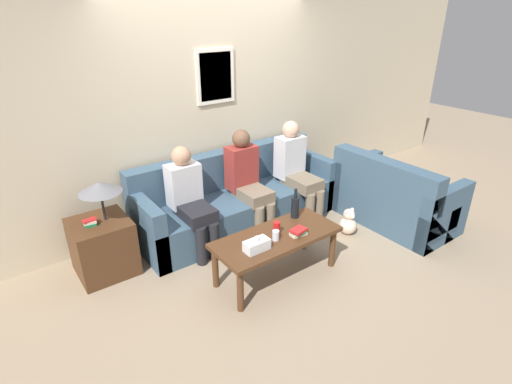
# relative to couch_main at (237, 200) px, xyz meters

# --- Properties ---
(ground_plane) EXTENTS (16.00, 16.00, 0.00)m
(ground_plane) POSITION_rel_couch_main_xyz_m (0.00, -0.48, -0.30)
(ground_plane) COLOR gray
(wall_back) EXTENTS (9.00, 0.08, 2.60)m
(wall_back) POSITION_rel_couch_main_xyz_m (0.00, 0.43, 1.00)
(wall_back) COLOR beige
(wall_back) RESTS_ON ground_plane
(couch_main) EXTENTS (2.45, 0.80, 0.86)m
(couch_main) POSITION_rel_couch_main_xyz_m (0.00, 0.00, 0.00)
(couch_main) COLOR #385166
(couch_main) RESTS_ON ground_plane
(couch_side) EXTENTS (0.80, 1.38, 0.86)m
(couch_side) POSITION_rel_couch_main_xyz_m (1.53, -1.10, 0.00)
(couch_side) COLOR #385166
(couch_side) RESTS_ON ground_plane
(coffee_table) EXTENTS (1.24, 0.53, 0.46)m
(coffee_table) POSITION_rel_couch_main_xyz_m (-0.29, -1.10, 0.09)
(coffee_table) COLOR #4C2D19
(coffee_table) RESTS_ON ground_plane
(side_table_with_lamp) EXTENTS (0.54, 0.54, 0.95)m
(side_table_with_lamp) POSITION_rel_couch_main_xyz_m (-1.60, -0.04, 0.03)
(side_table_with_lamp) COLOR #4C2D19
(side_table_with_lamp) RESTS_ON ground_plane
(wine_bottle) EXTENTS (0.08, 0.08, 0.32)m
(wine_bottle) POSITION_rel_couch_main_xyz_m (0.09, -0.93, 0.27)
(wine_bottle) COLOR black
(wine_bottle) RESTS_ON coffee_table
(drinking_glass) EXTENTS (0.07, 0.07, 0.10)m
(drinking_glass) POSITION_rel_couch_main_xyz_m (-0.34, -1.16, 0.20)
(drinking_glass) COLOR silver
(drinking_glass) RESTS_ON coffee_table
(book_stack) EXTENTS (0.16, 0.13, 0.07)m
(book_stack) POSITION_rel_couch_main_xyz_m (-0.12, -1.22, 0.19)
(book_stack) COLOR beige
(book_stack) RESTS_ON coffee_table
(soda_can) EXTENTS (0.07, 0.07, 0.12)m
(soda_can) POSITION_rel_couch_main_xyz_m (-0.26, -1.07, 0.21)
(soda_can) COLOR red
(soda_can) RESTS_ON coffee_table
(tissue_box) EXTENTS (0.23, 0.12, 0.15)m
(tissue_box) POSITION_rel_couch_main_xyz_m (-0.59, -1.19, 0.21)
(tissue_box) COLOR silver
(tissue_box) RESTS_ON coffee_table
(person_left) EXTENTS (0.34, 0.62, 1.13)m
(person_left) POSITION_rel_couch_main_xyz_m (-0.69, -0.16, 0.31)
(person_left) COLOR black
(person_left) RESTS_ON ground_plane
(person_middle) EXTENTS (0.34, 0.61, 1.17)m
(person_middle) POSITION_rel_couch_main_xyz_m (0.05, -0.15, 0.33)
(person_middle) COLOR #756651
(person_middle) RESTS_ON ground_plane
(person_right) EXTENTS (0.34, 0.65, 1.18)m
(person_right) POSITION_rel_couch_main_xyz_m (0.73, -0.22, 0.33)
(person_right) COLOR #756651
(person_right) RESTS_ON ground_plane
(teddy_bear) EXTENTS (0.20, 0.20, 0.32)m
(teddy_bear) POSITION_rel_couch_main_xyz_m (0.89, -0.97, -0.17)
(teddy_bear) COLOR beige
(teddy_bear) RESTS_ON ground_plane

